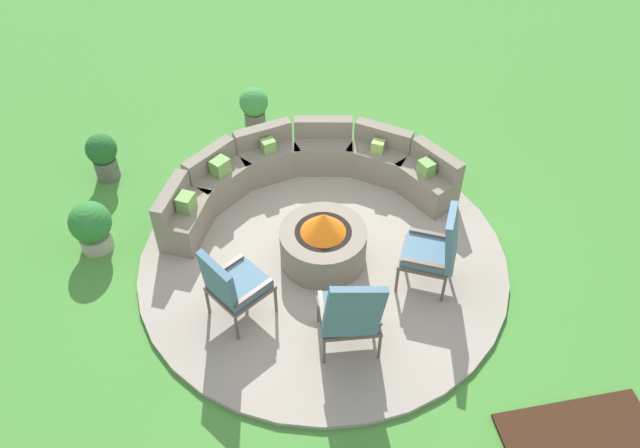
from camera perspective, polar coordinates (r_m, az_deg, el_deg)
ground_plane at (r=7.94m, az=0.27°, el=-3.31°), size 24.00×24.00×0.00m
patio_circle at (r=7.92m, az=0.27°, el=-3.16°), size 4.45×4.45×0.06m
fire_pit at (r=7.69m, az=0.28°, el=-1.57°), size 1.04×1.04×0.74m
curved_stone_bench at (r=8.61m, az=-1.69°, el=4.53°), size 3.88×1.74×0.71m
lounge_chair_front_left at (r=6.98m, az=-7.70°, el=-5.27°), size 0.79×0.79×1.04m
lounge_chair_front_right at (r=6.64m, az=2.72°, el=-7.84°), size 0.68×0.63×1.17m
lounge_chair_back_left at (r=7.35m, az=10.12°, el=-2.14°), size 0.77×0.76×1.12m
potted_plant_0 at (r=9.75m, az=-5.80°, el=10.12°), size 0.42×0.42×0.72m
potted_plant_1 at (r=8.32m, az=-19.45°, el=-0.16°), size 0.51×0.51×0.69m
potted_plant_2 at (r=9.32m, az=-18.53°, el=5.79°), size 0.42×0.42×0.70m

